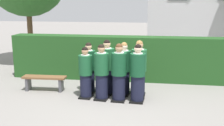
{
  "coord_description": "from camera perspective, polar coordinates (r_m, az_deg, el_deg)",
  "views": [
    {
      "loc": [
        1.17,
        -7.64,
        2.85
      ],
      "look_at": [
        0.0,
        0.25,
        1.05
      ],
      "focal_mm": 44.16,
      "sensor_mm": 36.0,
      "label": 1
    }
  ],
  "objects": [
    {
      "name": "student_rear_row_0",
      "position": [
        8.7,
        -4.8,
        -1.23
      ],
      "size": [
        0.42,
        0.49,
        1.6
      ],
      "color": "black",
      "rests_on": "ground"
    },
    {
      "name": "student_rear_row_1",
      "position": [
        8.51,
        -1.04,
        -1.11
      ],
      "size": [
        0.45,
        0.56,
        1.71
      ],
      "color": "black",
      "rests_on": "ground"
    },
    {
      "name": "student_rear_row_2",
      "position": [
        8.45,
        2.46,
        -1.46
      ],
      "size": [
        0.44,
        0.52,
        1.65
      ],
      "color": "black",
      "rests_on": "ground"
    },
    {
      "name": "student_rear_row_3",
      "position": [
        8.34,
        5.59,
        -1.45
      ],
      "size": [
        0.45,
        0.55,
        1.72
      ],
      "color": "black",
      "rests_on": "ground"
    },
    {
      "name": "student_front_row_1",
      "position": [
        8.04,
        -2.18,
        -2.16
      ],
      "size": [
        0.43,
        0.51,
        1.65
      ],
      "color": "black",
      "rests_on": "ground"
    },
    {
      "name": "hedge",
      "position": [
        10.13,
        1.62,
        1.04
      ],
      "size": [
        8.02,
        0.7,
        1.61
      ],
      "color": "#214C1E",
      "rests_on": "ground"
    },
    {
      "name": "student_front_row_0",
      "position": [
        8.22,
        -5.5,
        -2.25
      ],
      "size": [
        0.4,
        0.47,
        1.55
      ],
      "color": "black",
      "rests_on": "ground"
    },
    {
      "name": "student_front_row_3",
      "position": [
        7.87,
        5.3,
        -2.43
      ],
      "size": [
        0.44,
        0.51,
        1.68
      ],
      "color": "black",
      "rests_on": "ground"
    },
    {
      "name": "wooden_bench",
      "position": [
        9.18,
        -13.82,
        -3.48
      ],
      "size": [
        1.41,
        0.41,
        0.48
      ],
      "color": "brown",
      "rests_on": "ground"
    },
    {
      "name": "ground_plane",
      "position": [
        8.24,
        -0.26,
        -7.53
      ],
      "size": [
        60.0,
        60.0,
        0.0
      ],
      "primitive_type": "plane",
      "color": "gray"
    },
    {
      "name": "student_front_row_2",
      "position": [
        7.93,
        1.45,
        -2.25
      ],
      "size": [
        0.44,
        0.54,
        1.69
      ],
      "color": "black",
      "rests_on": "ground"
    }
  ]
}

